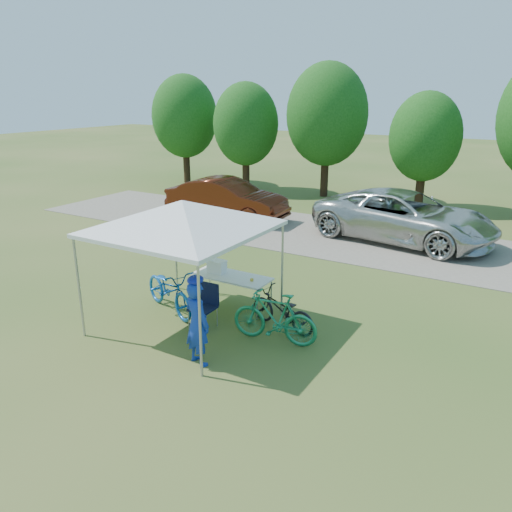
% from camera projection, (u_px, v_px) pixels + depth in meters
% --- Properties ---
extents(ground, '(100.00, 100.00, 0.00)m').
position_uv_depth(ground, '(188.00, 324.00, 10.78)').
color(ground, '#2D5119').
rests_on(ground, ground).
extents(gravel_strip, '(24.00, 5.00, 0.02)m').
position_uv_depth(gravel_strip, '(331.00, 236.00, 17.30)').
color(gravel_strip, gray).
rests_on(gravel_strip, ground).
extents(canopy, '(4.53, 4.53, 3.00)m').
position_uv_depth(canopy, '(182.00, 204.00, 9.94)').
color(canopy, '#A5A5AA').
rests_on(canopy, ground).
extents(treeline, '(24.89, 4.28, 6.30)m').
position_uv_depth(treeline, '(383.00, 122.00, 21.27)').
color(treeline, '#382314').
rests_on(treeline, ground).
extents(folding_table, '(1.83, 0.76, 0.75)m').
position_uv_depth(folding_table, '(232.00, 278.00, 11.47)').
color(folding_table, white).
rests_on(folding_table, ground).
extents(folding_chair, '(0.50, 0.52, 0.95)m').
position_uv_depth(folding_chair, '(206.00, 302.00, 10.52)').
color(folding_chair, black).
rests_on(folding_chair, ground).
extents(cooler, '(0.42, 0.29, 0.30)m').
position_uv_depth(cooler, '(217.00, 266.00, 11.61)').
color(cooler, white).
rests_on(cooler, folding_table).
extents(ice_cream_cup, '(0.08, 0.08, 0.06)m').
position_uv_depth(ice_cream_cup, '(252.00, 280.00, 11.13)').
color(ice_cream_cup, gold).
rests_on(ice_cream_cup, folding_table).
extents(cyclist, '(0.68, 0.54, 1.61)m').
position_uv_depth(cyclist, '(197.00, 323.00, 9.00)').
color(cyclist, '#1333A0').
rests_on(cyclist, ground).
extents(bike_blue, '(2.10, 1.41, 1.04)m').
position_uv_depth(bike_blue, '(169.00, 290.00, 11.26)').
color(bike_blue, '#1355A7').
rests_on(bike_blue, ground).
extents(bike_green, '(1.82, 0.74, 1.06)m').
position_uv_depth(bike_green, '(275.00, 317.00, 9.88)').
color(bike_green, '#1D8255').
rests_on(bike_green, ground).
extents(bike_dark, '(1.70, 0.88, 0.85)m').
position_uv_depth(bike_dark, '(282.00, 310.00, 10.46)').
color(bike_dark, black).
rests_on(bike_dark, ground).
extents(minivan, '(6.30, 3.62, 1.65)m').
position_uv_depth(minivan, '(404.00, 217.00, 16.47)').
color(minivan, beige).
rests_on(minivan, gravel_strip).
extents(sedan, '(4.87, 1.99, 1.57)m').
position_uv_depth(sedan, '(227.00, 199.00, 19.32)').
color(sedan, '#4A1A0C').
rests_on(sedan, gravel_strip).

